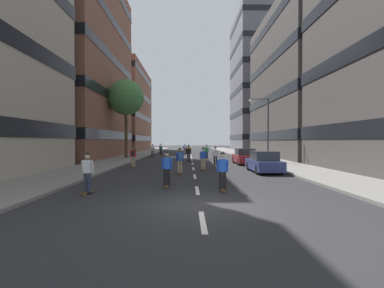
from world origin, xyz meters
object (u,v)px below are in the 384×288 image
at_px(skater_6, 189,151).
at_px(skater_8, 185,149).
at_px(skater_1, 167,167).
at_px(skater_11, 207,151).
at_px(skater_10, 87,171).
at_px(skater_7, 215,155).
at_px(street_tree_near, 126,98).
at_px(skater_2, 133,155).
at_px(parked_car_mid, 264,162).
at_px(streetlamp_right, 265,122).
at_px(parked_car_near, 244,157).
at_px(skater_4, 189,153).
at_px(skater_12, 180,159).
at_px(skater_5, 161,149).
at_px(skater_3, 153,150).
at_px(skater_0, 203,157).
at_px(skater_9, 223,169).

distance_m(skater_6, skater_8, 10.63).
xyz_separation_m(skater_1, skater_11, (3.26, 20.59, 0.00)).
distance_m(skater_1, skater_10, 3.66).
height_order(skater_7, skater_11, same).
bearing_deg(street_tree_near, skater_6, -16.06).
bearing_deg(skater_2, parked_car_mid, -21.46).
relative_size(parked_car_mid, skater_6, 2.47).
bearing_deg(skater_7, skater_8, 98.76).
bearing_deg(street_tree_near, streetlamp_right, -22.62).
xyz_separation_m(parked_car_near, skater_10, (-9.72, -15.23, 0.29)).
bearing_deg(skater_4, parked_car_mid, -58.58).
distance_m(streetlamp_right, skater_7, 7.51).
xyz_separation_m(parked_car_near, skater_12, (-6.00, -7.95, 0.32)).
bearing_deg(parked_car_mid, streetlamp_right, 74.69).
xyz_separation_m(skater_5, skater_11, (6.44, -9.12, -0.03)).
xyz_separation_m(parked_car_mid, skater_3, (-10.21, 17.61, 0.29)).
bearing_deg(skater_8, skater_6, -86.95).
bearing_deg(parked_car_near, skater_1, -115.52).
bearing_deg(skater_7, skater_5, 109.80).
height_order(skater_8, skater_10, same).
bearing_deg(skater_10, skater_0, 60.65).
height_order(street_tree_near, skater_7, street_tree_near).
bearing_deg(skater_6, streetlamp_right, -28.61).
relative_size(parked_car_near, street_tree_near, 0.45).
bearing_deg(skater_9, streetlamp_right, 69.08).
distance_m(skater_4, skater_12, 9.77).
bearing_deg(skater_10, street_tree_near, 98.46).
bearing_deg(skater_12, skater_4, 86.53).
height_order(parked_car_near, street_tree_near, street_tree_near).
xyz_separation_m(skater_6, skater_12, (-0.61, -14.06, 0.03)).
distance_m(street_tree_near, skater_3, 7.63).
height_order(parked_car_mid, streetlamp_right, streetlamp_right).
relative_size(street_tree_near, skater_1, 5.49).
distance_m(street_tree_near, skater_2, 13.56).
distance_m(parked_car_near, skater_6, 8.15).
bearing_deg(parked_car_near, skater_11, 114.57).
bearing_deg(skater_10, parked_car_mid, 40.09).
bearing_deg(skater_3, skater_8, 55.34).
height_order(skater_0, skater_10, same).
distance_m(skater_5, skater_12, 24.39).
xyz_separation_m(parked_car_mid, skater_2, (-10.14, 3.99, 0.32)).
height_order(parked_car_mid, skater_12, skater_12).
relative_size(skater_10, skater_11, 1.00).
bearing_deg(parked_car_near, skater_10, -122.55).
distance_m(skater_2, skater_11, 12.24).
xyz_separation_m(skater_2, skater_10, (0.42, -12.17, -0.03)).
bearing_deg(streetlamp_right, parked_car_near, -142.95).
relative_size(skater_0, skater_8, 1.00).
xyz_separation_m(street_tree_near, skater_2, (3.09, -11.42, -6.62)).
height_order(skater_9, skater_11, same).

